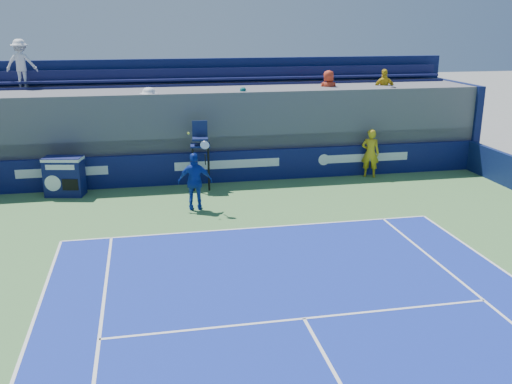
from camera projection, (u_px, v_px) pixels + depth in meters
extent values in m
imported|color=gold|center=(370.00, 153.00, 22.25)|extent=(0.82, 0.70, 1.91)
cube|color=white|center=(253.00, 228.00, 16.94)|extent=(10.97, 0.07, 0.00)
cube|color=white|center=(304.00, 318.00, 11.79)|extent=(8.23, 0.07, 0.00)
cube|color=#0D134B|center=(227.00, 167.00, 21.67)|extent=(20.40, 0.20, 1.20)
cube|color=white|center=(62.00, 172.00, 20.42)|extent=(3.20, 0.01, 0.32)
cube|color=white|center=(228.00, 164.00, 21.54)|extent=(4.00, 0.01, 0.32)
cube|color=white|center=(365.00, 158.00, 22.57)|extent=(3.60, 0.01, 0.32)
cylinder|color=white|center=(324.00, 160.00, 22.25)|extent=(0.44, 0.01, 0.44)
cube|color=#0F154D|center=(64.00, 176.00, 19.94)|extent=(1.42, 0.95, 1.40)
cube|color=white|center=(63.00, 159.00, 19.76)|extent=(1.44, 0.98, 0.10)
cylinder|color=white|center=(53.00, 183.00, 19.64)|extent=(0.55, 0.14, 0.56)
cube|color=black|center=(70.00, 185.00, 19.65)|extent=(0.54, 0.13, 0.40)
cube|color=white|center=(60.00, 167.00, 19.48)|extent=(0.98, 0.22, 0.18)
cylinder|color=black|center=(193.00, 170.00, 20.43)|extent=(0.08, 0.08, 1.60)
cylinder|color=black|center=(209.00, 169.00, 20.48)|extent=(0.08, 0.08, 1.60)
cylinder|color=black|center=(193.00, 166.00, 20.96)|extent=(0.08, 0.08, 1.60)
cylinder|color=black|center=(208.00, 166.00, 21.02)|extent=(0.08, 0.08, 1.60)
cube|color=#101952|center=(200.00, 145.00, 20.48)|extent=(0.76, 0.76, 0.06)
cube|color=#141D4C|center=(200.00, 139.00, 20.32)|extent=(0.59, 0.50, 0.08)
cube|color=#131F4A|center=(200.00, 129.00, 20.57)|extent=(0.55, 0.11, 0.60)
imported|color=#1332A1|center=(195.00, 182.00, 18.36)|extent=(1.14, 0.56, 1.89)
cylinder|color=black|center=(205.00, 159.00, 18.10)|extent=(0.06, 0.16, 0.39)
torus|color=silver|center=(205.00, 145.00, 17.90)|extent=(0.31, 0.17, 0.29)
cylinder|color=silver|center=(205.00, 145.00, 17.90)|extent=(0.26, 0.13, 0.24)
sphere|color=#CEE633|center=(189.00, 133.00, 17.80)|extent=(0.07, 0.07, 0.07)
cube|color=#57575C|center=(220.00, 129.00, 23.14)|extent=(20.40, 3.60, 3.38)
cube|color=#57575C|center=(225.00, 141.00, 21.94)|extent=(20.40, 0.90, 0.55)
cube|color=#121644|center=(225.00, 130.00, 21.70)|extent=(20.00, 0.45, 0.08)
cube|color=#121644|center=(224.00, 123.00, 21.88)|extent=(20.00, 0.06, 0.45)
cube|color=#57575C|center=(221.00, 123.00, 22.62)|extent=(20.40, 0.90, 0.55)
cube|color=#121644|center=(222.00, 112.00, 22.39)|extent=(20.00, 0.45, 0.08)
cube|color=#121644|center=(221.00, 106.00, 22.57)|extent=(20.00, 0.06, 0.45)
cube|color=#57575C|center=(218.00, 106.00, 23.31)|extent=(20.40, 0.90, 0.55)
cube|color=#121644|center=(218.00, 95.00, 23.08)|extent=(20.00, 0.45, 0.08)
cube|color=#121644|center=(217.00, 89.00, 23.25)|extent=(20.00, 0.06, 0.45)
cube|color=#57575C|center=(215.00, 90.00, 23.99)|extent=(20.40, 0.90, 0.55)
cube|color=#121644|center=(215.00, 79.00, 23.76)|extent=(20.00, 0.45, 0.08)
cube|color=#121644|center=(214.00, 73.00, 23.94)|extent=(20.00, 0.06, 0.45)
cube|color=#0C1647|center=(214.00, 110.00, 24.83)|extent=(20.80, 0.30, 4.40)
cube|color=#0C1647|center=(453.00, 121.00, 25.07)|extent=(0.30, 3.90, 3.40)
imported|color=yellow|center=(52.00, 120.00, 20.42)|extent=(0.82, 0.69, 1.48)
imported|color=silver|center=(150.00, 112.00, 21.02)|extent=(1.25, 0.81, 1.83)
imported|color=teal|center=(244.00, 110.00, 21.69)|extent=(1.11, 0.68, 1.76)
imported|color=red|center=(328.00, 92.00, 23.06)|extent=(0.85, 0.57, 1.70)
imported|color=black|center=(391.00, 107.00, 22.82)|extent=(0.63, 0.44, 1.66)
imported|color=silver|center=(21.00, 63.00, 22.18)|extent=(1.24, 0.78, 1.83)
imported|color=gold|center=(384.00, 90.00, 23.51)|extent=(1.04, 0.50, 1.71)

